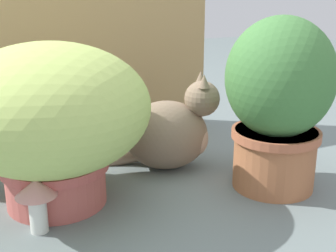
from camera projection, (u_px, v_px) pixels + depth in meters
The scene contains 6 objects.
ground_plane at pixel (138, 189), 1.31m from camera, with size 6.00×6.00×0.00m, color slate.
cardboard_backdrop at pixel (87, 41), 1.65m from camera, with size 0.96×0.03×0.72m, color tan.
grass_planter at pixel (51, 116), 1.16m from camera, with size 0.51×0.51×0.43m.
leafy_planter at pixel (279, 99), 1.25m from camera, with size 0.30×0.30×0.49m.
cat at pixel (172, 131), 1.42m from camera, with size 0.36×0.25×0.32m.
mushroom_ornament_pink at pixel (36, 196), 1.06m from camera, with size 0.10×0.10×0.14m.
Camera 1 is at (-0.41, -1.12, 0.57)m, focal length 48.80 mm.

